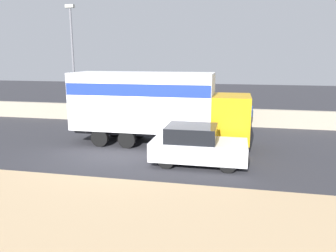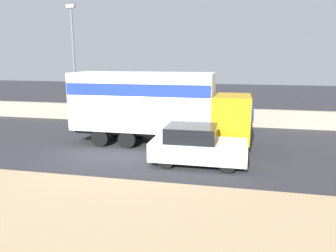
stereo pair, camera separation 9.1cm
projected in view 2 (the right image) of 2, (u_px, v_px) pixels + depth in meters
name	position (u px, v px, depth m)	size (l,w,h in m)	color
ground_plane	(118.00, 153.00, 14.81)	(80.00, 80.00, 0.00)	#2D2D33
dirt_shoulder_foreground	(28.00, 224.00, 8.50)	(60.00, 7.00, 0.04)	tan
stone_wall_backdrop	(157.00, 114.00, 21.62)	(60.00, 0.35, 1.10)	#A39984
street_lamp	(74.00, 56.00, 21.56)	(0.56, 0.28, 7.55)	slate
box_truck	(154.00, 103.00, 16.03)	(8.63, 2.40, 3.53)	gold
car_hatchback	(197.00, 146.00, 13.17)	(3.82, 1.84, 1.58)	silver
pedestrian	(250.00, 115.00, 19.57)	(0.35, 0.35, 1.63)	slate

